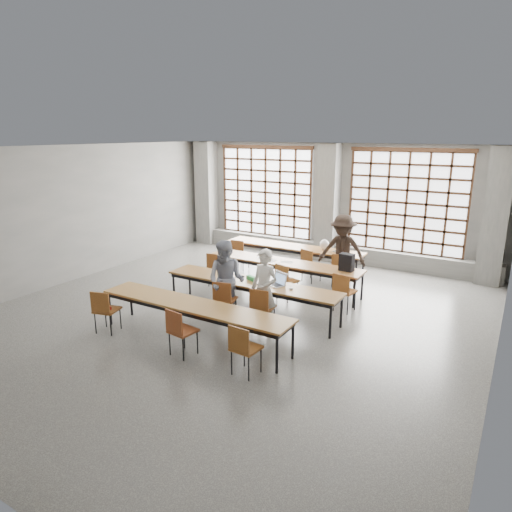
{
  "coord_description": "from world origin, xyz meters",
  "views": [
    {
      "loc": [
        5.07,
        -7.56,
        3.8
      ],
      "look_at": [
        0.36,
        0.4,
        1.28
      ],
      "focal_mm": 32.0,
      "sensor_mm": 36.0,
      "label": 1
    }
  ],
  "objects_px": {
    "chair_mid_left": "(216,266)",
    "student_female": "(226,281)",
    "chair_near_mid": "(179,328)",
    "plastic_bag": "(325,245)",
    "chair_back_right": "(340,267)",
    "chair_back_left": "(239,251)",
    "phone": "(256,284)",
    "red_pouch": "(107,308)",
    "desk_row_c": "(251,285)",
    "chair_front_right": "(261,305)",
    "chair_mid_right": "(343,288)",
    "chair_near_left": "(104,307)",
    "student_back": "(342,251)",
    "desk_row_b": "(283,264)",
    "chair_back_mid": "(310,262)",
    "chair_mid_centre": "(285,278)",
    "backpack": "(347,262)",
    "student_male": "(264,290)",
    "green_box": "(251,278)",
    "mouse": "(291,289)",
    "laptop_front": "(278,282)",
    "chair_front_left": "(224,297)",
    "chair_near_right": "(243,345)",
    "laptop_back": "(342,249)"
  },
  "relations": [
    {
      "from": "desk_row_c",
      "to": "student_female",
      "type": "bearing_deg",
      "value": -120.96
    },
    {
      "from": "student_female",
      "to": "chair_near_left",
      "type": "bearing_deg",
      "value": -144.38
    },
    {
      "from": "chair_back_left",
      "to": "laptop_front",
      "type": "relative_size",
      "value": 1.96
    },
    {
      "from": "student_female",
      "to": "laptop_front",
      "type": "xyz_separation_m",
      "value": [
        0.87,
        0.61,
        -0.05
      ]
    },
    {
      "from": "desk_row_b",
      "to": "chair_back_mid",
      "type": "relative_size",
      "value": 4.55
    },
    {
      "from": "chair_mid_left",
      "to": "chair_mid_right",
      "type": "xyz_separation_m",
      "value": [
        3.37,
        -0.0,
        0.0
      ]
    },
    {
      "from": "chair_near_mid",
      "to": "plastic_bag",
      "type": "bearing_deg",
      "value": 86.31
    },
    {
      "from": "student_male",
      "to": "green_box",
      "type": "bearing_deg",
      "value": 145.04
    },
    {
      "from": "chair_near_right",
      "to": "chair_near_mid",
      "type": "bearing_deg",
      "value": 179.98
    },
    {
      "from": "chair_back_mid",
      "to": "chair_near_left",
      "type": "distance_m",
      "value": 5.37
    },
    {
      "from": "chair_back_mid",
      "to": "chair_mid_centre",
      "type": "xyz_separation_m",
      "value": [
        0.07,
        -1.53,
        0.0
      ]
    },
    {
      "from": "chair_back_mid",
      "to": "green_box",
      "type": "relative_size",
      "value": 3.52
    },
    {
      "from": "chair_mid_left",
      "to": "phone",
      "type": "distance_m",
      "value": 2.26
    },
    {
      "from": "desk_row_c",
      "to": "red_pouch",
      "type": "xyz_separation_m",
      "value": [
        -1.96,
        -2.21,
        -0.16
      ]
    },
    {
      "from": "chair_back_right",
      "to": "red_pouch",
      "type": "xyz_separation_m",
      "value": [
        -2.96,
        -4.86,
        -0.04
      ]
    },
    {
      "from": "chair_near_mid",
      "to": "red_pouch",
      "type": "relative_size",
      "value": 4.4
    },
    {
      "from": "green_box",
      "to": "plastic_bag",
      "type": "bearing_deg",
      "value": 83.96
    },
    {
      "from": "backpack",
      "to": "student_male",
      "type": "bearing_deg",
      "value": -106.32
    },
    {
      "from": "desk_row_b",
      "to": "chair_mid_right",
      "type": "xyz_separation_m",
      "value": [
        1.79,
        -0.63,
        -0.13
      ]
    },
    {
      "from": "chair_near_mid",
      "to": "student_male",
      "type": "bearing_deg",
      "value": 69.53
    },
    {
      "from": "chair_mid_right",
      "to": "laptop_front",
      "type": "distance_m",
      "value": 1.5
    },
    {
      "from": "phone",
      "to": "mouse",
      "type": "bearing_deg",
      "value": 5.93
    },
    {
      "from": "green_box",
      "to": "plastic_bag",
      "type": "distance_m",
      "value": 3.26
    },
    {
      "from": "chair_mid_left",
      "to": "laptop_front",
      "type": "distance_m",
      "value": 2.52
    },
    {
      "from": "chair_back_left",
      "to": "chair_back_right",
      "type": "height_order",
      "value": "same"
    },
    {
      "from": "chair_back_right",
      "to": "chair_back_left",
      "type": "bearing_deg",
      "value": -179.98
    },
    {
      "from": "chair_front_right",
      "to": "plastic_bag",
      "type": "xyz_separation_m",
      "value": [
        -0.32,
        3.95,
        0.34
      ]
    },
    {
      "from": "mouse",
      "to": "chair_mid_left",
      "type": "bearing_deg",
      "value": 157.06
    },
    {
      "from": "chair_back_right",
      "to": "green_box",
      "type": "relative_size",
      "value": 3.52
    },
    {
      "from": "chair_mid_left",
      "to": "student_female",
      "type": "height_order",
      "value": "student_female"
    },
    {
      "from": "chair_near_left",
      "to": "phone",
      "type": "xyz_separation_m",
      "value": [
        2.12,
        2.19,
        0.2
      ]
    },
    {
      "from": "student_back",
      "to": "green_box",
      "type": "distance_m",
      "value": 2.89
    },
    {
      "from": "green_box",
      "to": "student_male",
      "type": "bearing_deg",
      "value": -41.74
    },
    {
      "from": "chair_back_right",
      "to": "mouse",
      "type": "xyz_separation_m",
      "value": [
        -0.06,
        -2.66,
        0.21
      ]
    },
    {
      "from": "phone",
      "to": "red_pouch",
      "type": "xyz_separation_m",
      "value": [
        -2.14,
        -2.11,
        -0.24
      ]
    },
    {
      "from": "desk_row_c",
      "to": "phone",
      "type": "height_order",
      "value": "phone"
    },
    {
      "from": "desk_row_c",
      "to": "chair_back_right",
      "type": "distance_m",
      "value": 2.83
    },
    {
      "from": "chair_mid_centre",
      "to": "mouse",
      "type": "distance_m",
      "value": 1.35
    },
    {
      "from": "chair_mid_left",
      "to": "chair_front_left",
      "type": "relative_size",
      "value": 1.0
    },
    {
      "from": "student_male",
      "to": "backpack",
      "type": "bearing_deg",
      "value": 76.14
    },
    {
      "from": "chair_front_right",
      "to": "chair_near_mid",
      "type": "height_order",
      "value": "same"
    },
    {
      "from": "green_box",
      "to": "chair_back_right",
      "type": "bearing_deg",
      "value": 67.6
    },
    {
      "from": "red_pouch",
      "to": "chair_mid_right",
      "type": "bearing_deg",
      "value": 42.64
    },
    {
      "from": "chair_mid_centre",
      "to": "desk_row_b",
      "type": "bearing_deg",
      "value": 121.18
    },
    {
      "from": "desk_row_c",
      "to": "student_female",
      "type": "height_order",
      "value": "student_female"
    },
    {
      "from": "chair_near_left",
      "to": "student_back",
      "type": "bearing_deg",
      "value": 59.92
    },
    {
      "from": "chair_mid_left",
      "to": "backpack",
      "type": "height_order",
      "value": "backpack"
    },
    {
      "from": "student_male",
      "to": "laptop_back",
      "type": "bearing_deg",
      "value": 94.49
    },
    {
      "from": "chair_front_right",
      "to": "student_female",
      "type": "bearing_deg",
      "value": 171.92
    },
    {
      "from": "student_back",
      "to": "student_female",
      "type": "bearing_deg",
      "value": -118.48
    }
  ]
}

